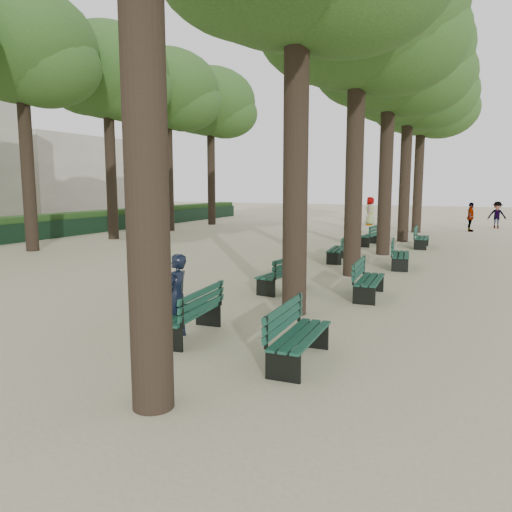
% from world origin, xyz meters
% --- Properties ---
extents(ground, '(120.00, 120.00, 0.00)m').
position_xyz_m(ground, '(0.00, 0.00, 0.00)').
color(ground, '#BAB08C').
rests_on(ground, ground).
extents(tree_central_2, '(6.00, 6.00, 9.95)m').
position_xyz_m(tree_central_2, '(1.50, 8.00, 7.65)').
color(tree_central_2, '#33261C').
rests_on(tree_central_2, ground).
extents(tree_central_3, '(6.00, 6.00, 9.95)m').
position_xyz_m(tree_central_3, '(1.50, 13.00, 7.65)').
color(tree_central_3, '#33261C').
rests_on(tree_central_3, ground).
extents(tree_central_4, '(6.00, 6.00, 9.95)m').
position_xyz_m(tree_central_4, '(1.50, 18.00, 7.65)').
color(tree_central_4, '#33261C').
rests_on(tree_central_4, ground).
extents(tree_central_5, '(6.00, 6.00, 9.95)m').
position_xyz_m(tree_central_5, '(1.50, 23.00, 7.65)').
color(tree_central_5, '#33261C').
rests_on(tree_central_5, ground).
extents(tree_far_2, '(6.00, 6.00, 10.45)m').
position_xyz_m(tree_far_2, '(-12.00, 8.00, 8.14)').
color(tree_far_2, '#33261C').
rests_on(tree_far_2, ground).
extents(tree_far_3, '(6.00, 6.00, 10.45)m').
position_xyz_m(tree_far_3, '(-12.00, 13.00, 8.14)').
color(tree_far_3, '#33261C').
rests_on(tree_far_3, ground).
extents(tree_far_4, '(6.00, 6.00, 10.45)m').
position_xyz_m(tree_far_4, '(-12.00, 18.00, 8.14)').
color(tree_far_4, '#33261C').
rests_on(tree_far_4, ground).
extents(tree_far_5, '(6.00, 6.00, 10.45)m').
position_xyz_m(tree_far_5, '(-12.00, 23.00, 8.14)').
color(tree_far_5, '#33261C').
rests_on(tree_far_5, ground).
extents(bench_left_0, '(0.73, 1.84, 0.92)m').
position_xyz_m(bench_left_0, '(0.37, 0.64, 0.27)').
color(bench_left_0, black).
rests_on(bench_left_0, ground).
extents(bench_left_1, '(0.78, 1.85, 0.92)m').
position_xyz_m(bench_left_1, '(0.37, 5.05, 0.27)').
color(bench_left_1, black).
rests_on(bench_left_1, ground).
extents(bench_left_2, '(0.75, 1.85, 0.92)m').
position_xyz_m(bench_left_2, '(0.37, 10.50, 0.27)').
color(bench_left_2, black).
rests_on(bench_left_2, ground).
extents(bench_left_3, '(0.73, 1.84, 0.92)m').
position_xyz_m(bench_left_3, '(0.37, 15.72, 0.27)').
color(bench_left_3, black).
rests_on(bench_left_3, ground).
extents(bench_right_0, '(0.65, 1.82, 0.92)m').
position_xyz_m(bench_right_0, '(2.63, 0.23, 0.27)').
color(bench_right_0, black).
rests_on(bench_right_0, ground).
extents(bench_right_1, '(0.69, 1.84, 0.92)m').
position_xyz_m(bench_right_1, '(2.63, 5.22, 0.27)').
color(bench_right_1, black).
rests_on(bench_right_1, ground).
extents(bench_right_2, '(0.81, 1.86, 0.92)m').
position_xyz_m(bench_right_2, '(2.63, 10.02, 0.27)').
color(bench_right_2, black).
rests_on(bench_right_2, ground).
extents(bench_right_3, '(0.66, 1.83, 0.92)m').
position_xyz_m(bench_right_3, '(2.63, 15.81, 0.27)').
color(bench_right_3, black).
rests_on(bench_right_3, ground).
extents(man_with_map, '(0.61, 0.63, 1.54)m').
position_xyz_m(man_with_map, '(0.17, 0.53, 0.77)').
color(man_with_map, black).
rests_on(man_with_map, ground).
extents(pedestrian_b, '(1.11, 0.45, 1.68)m').
position_xyz_m(pedestrian_b, '(5.73, 27.87, 0.84)').
color(pedestrian_b, '#262628').
rests_on(pedestrian_b, ground).
extents(pedestrian_a, '(0.52, 0.96, 1.88)m').
position_xyz_m(pedestrian_a, '(-7.59, 26.04, 0.94)').
color(pedestrian_a, '#262628').
rests_on(pedestrian_a, ground).
extents(pedestrian_c, '(0.36, 1.00, 1.70)m').
position_xyz_m(pedestrian_c, '(4.30, 24.87, 0.85)').
color(pedestrian_c, '#262628').
rests_on(pedestrian_c, ground).
extents(pedestrian_d, '(0.43, 0.95, 1.90)m').
position_xyz_m(pedestrian_d, '(-2.03, 27.06, 0.95)').
color(pedestrian_d, '#262628').
rests_on(pedestrian_d, ground).
extents(fence, '(0.08, 42.00, 0.90)m').
position_xyz_m(fence, '(-15.00, 11.00, 0.45)').
color(fence, black).
rests_on(fence, ground).
extents(hedge, '(1.20, 42.00, 1.20)m').
position_xyz_m(hedge, '(-15.70, 11.00, 0.60)').
color(hedge, '#1E4217').
rests_on(hedge, ground).
extents(building_far, '(12.00, 16.00, 7.00)m').
position_xyz_m(building_far, '(-33.00, 30.00, 3.50)').
color(building_far, '#B7B2A3').
rests_on(building_far, ground).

